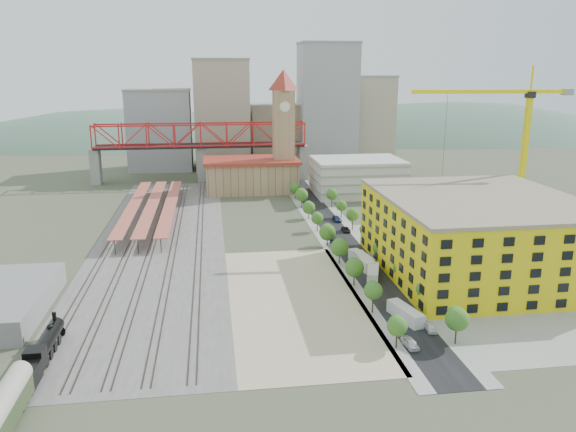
{
  "coord_description": "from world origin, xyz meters",
  "views": [
    {
      "loc": [
        -20.83,
        -141.75,
        47.79
      ],
      "look_at": [
        -1.06,
        1.46,
        10.0
      ],
      "focal_mm": 35.0,
      "sensor_mm": 36.0,
      "label": 1
    }
  ],
  "objects": [
    {
      "name": "site_trailer_b",
      "position": [
        16.0,
        -21.37,
        1.3
      ],
      "size": [
        5.31,
        9.82,
        2.6
      ],
      "primitive_type": "cube",
      "rotation": [
        0.0,
        0.0,
        -0.31
      ],
      "color": "silver",
      "rests_on": "ground"
    },
    {
      "name": "site_trailer_a",
      "position": [
        16.0,
        -44.08,
        1.33
      ],
      "size": [
        4.96,
        10.03,
        2.66
      ],
      "primitive_type": "cube",
      "rotation": [
        0.0,
        0.0,
        0.26
      ],
      "color": "silver",
      "rests_on": "ground"
    },
    {
      "name": "construction_pad",
      "position": [
        45.0,
        -20.0,
        0.03
      ],
      "size": [
        50.0,
        90.0,
        0.06
      ],
      "primitive_type": "cube",
      "color": "gray",
      "rests_on": "ground"
    },
    {
      "name": "ground",
      "position": [
        0.0,
        0.0,
        0.0
      ],
      "size": [
        400.0,
        400.0,
        0.0
      ],
      "primitive_type": "plane",
      "color": "#474C38",
      "rests_on": "ground"
    },
    {
      "name": "car_5",
      "position": [
        19.0,
        -8.31,
        0.75
      ],
      "size": [
        2.29,
        4.76,
        1.51
      ],
      "primitive_type": "imported",
      "rotation": [
        0.0,
        0.0,
        -0.16
      ],
      "color": "gray",
      "rests_on": "ground"
    },
    {
      "name": "site_trailer_c",
      "position": [
        16.0,
        -13.2,
        1.41
      ],
      "size": [
        3.34,
        10.46,
        2.82
      ],
      "primitive_type": "cube",
      "rotation": [
        0.0,
        0.0,
        0.06
      ],
      "color": "silver",
      "rests_on": "ground"
    },
    {
      "name": "car_6",
      "position": [
        19.0,
        18.05,
        0.66
      ],
      "size": [
        2.28,
        4.79,
        1.32
      ],
      "primitive_type": "imported",
      "rotation": [
        0.0,
        0.0,
        -0.02
      ],
      "color": "black",
      "rests_on": "ground"
    },
    {
      "name": "skyline",
      "position": [
        7.47,
        142.31,
        22.81
      ],
      "size": [
        133.0,
        46.0,
        60.0
      ],
      "color": "#9EA0A3",
      "rests_on": "ground"
    },
    {
      "name": "truss_bridge",
      "position": [
        -25.0,
        105.0,
        18.86
      ],
      "size": [
        94.0,
        9.6,
        25.6
      ],
      "color": "gray",
      "rests_on": "ground"
    },
    {
      "name": "locomotive",
      "position": [
        -50.0,
        -52.02,
        2.15
      ],
      "size": [
        2.98,
        23.0,
        5.75
      ],
      "color": "black",
      "rests_on": "ground"
    },
    {
      "name": "car_3",
      "position": [
        13.0,
        5.87,
        0.78
      ],
      "size": [
        2.49,
        5.5,
        1.56
      ],
      "primitive_type": "imported",
      "rotation": [
        0.0,
        0.0,
        0.06
      ],
      "color": "navy",
      "rests_on": "ground"
    },
    {
      "name": "dirt_lot",
      "position": [
        -4.0,
        -31.5,
        0.03
      ],
      "size": [
        28.0,
        67.0,
        0.06
      ],
      "primitive_type": "cube",
      "color": "tan",
      "rests_on": "ground"
    },
    {
      "name": "station_hall",
      "position": [
        -5.0,
        82.0,
        6.67
      ],
      "size": [
        38.0,
        24.0,
        13.1
      ],
      "color": "tan",
      "rests_on": "ground"
    },
    {
      "name": "car_7",
      "position": [
        19.0,
        30.45,
        0.77
      ],
      "size": [
        2.49,
        5.41,
        1.53
      ],
      "primitive_type": "imported",
      "rotation": [
        0.0,
        0.0,
        0.07
      ],
      "color": "navy",
      "rests_on": "ground"
    },
    {
      "name": "car_2",
      "position": [
        13.0,
        2.53,
        0.79
      ],
      "size": [
        2.82,
        5.8,
        1.59
      ],
      "primitive_type": "imported",
      "rotation": [
        0.0,
        0.0,
        -0.03
      ],
      "color": "black",
      "rests_on": "ground"
    },
    {
      "name": "tower_crane",
      "position": [
        65.53,
        8.53,
        30.22
      ],
      "size": [
        45.86,
        4.87,
        48.97
      ],
      "color": "yellow",
      "rests_on": "ground"
    },
    {
      "name": "car_1",
      "position": [
        13.0,
        -14.45,
        0.75
      ],
      "size": [
        1.77,
        4.61,
        1.5
      ],
      "primitive_type": "imported",
      "rotation": [
        0.0,
        0.0,
        0.04
      ],
      "color": "#939297",
      "rests_on": "ground"
    },
    {
      "name": "platform_canopies",
      "position": [
        -41.0,
        45.0,
        3.99
      ],
      "size": [
        16.0,
        80.0,
        4.12
      ],
      "color": "#C35E4B",
      "rests_on": "ground"
    },
    {
      "name": "construction_building",
      "position": [
        42.0,
        -20.0,
        9.41
      ],
      "size": [
        44.6,
        50.6,
        18.8
      ],
      "color": "yellow",
      "rests_on": "ground"
    },
    {
      "name": "ballast_strip",
      "position": [
        -36.0,
        17.5,
        0.03
      ],
      "size": [
        36.0,
        165.0,
        0.06
      ],
      "primitive_type": "cube",
      "color": "#605E59",
      "rests_on": "ground"
    },
    {
      "name": "distant_hills",
      "position": [
        45.28,
        260.0,
        -79.54
      ],
      "size": [
        647.0,
        264.0,
        227.0
      ],
      "color": "#4C6B59",
      "rests_on": "ground"
    },
    {
      "name": "rail_tracks",
      "position": [
        -37.8,
        17.5,
        0.15
      ],
      "size": [
        26.56,
        160.0,
        0.18
      ],
      "color": "#382B23",
      "rests_on": "ground"
    },
    {
      "name": "street_trees",
      "position": [
        16.0,
        5.0,
        0.0
      ],
      "size": [
        15.4,
        124.4,
        8.0
      ],
      "color": "#3A7021",
      "rests_on": "ground"
    },
    {
      "name": "street_asphalt",
      "position": [
        16.0,
        15.0,
        0.03
      ],
      "size": [
        12.0,
        170.0,
        0.06
      ],
      "primitive_type": "cube",
      "color": "black",
      "rests_on": "ground"
    },
    {
      "name": "car_4",
      "position": [
        19.0,
        -49.41,
        0.73
      ],
      "size": [
        1.95,
        4.37,
        1.46
      ],
      "primitive_type": "imported",
      "rotation": [
        0.0,
        0.0,
        -0.05
      ],
      "color": "white",
      "rests_on": "ground"
    },
    {
      "name": "car_0",
      "position": [
        13.0,
        -55.1,
        0.81
      ],
      "size": [
        2.43,
        4.91,
        1.61
      ],
      "primitive_type": "imported",
      "rotation": [
        0.0,
        0.0,
        0.11
      ],
      "color": "silver",
      "rests_on": "ground"
    },
    {
      "name": "clock_tower",
      "position": [
        8.0,
        79.99,
        28.7
      ],
      "size": [
        12.0,
        12.0,
        52.0
      ],
      "color": "tan",
      "rests_on": "ground"
    },
    {
      "name": "sidewalk_east",
      "position": [
        21.5,
        15.0,
        0.02
      ],
      "size": [
        3.0,
        170.0,
        0.04
      ],
      "primitive_type": "cube",
      "color": "gray",
      "rests_on": "ground"
    },
    {
      "name": "site_trailer_d",
      "position": [
        16.0,
        -10.67,
        1.32
      ],
      "size": [
        4.6,
        9.97,
        2.64
      ],
      "primitive_type": "cube",
      "rotation": [
        0.0,
        0.0,
        0.22
      ],
      "color": "silver",
      "rests_on": "ground"
    },
    {
      "name": "parking_garage",
      "position": [
        36.0,
        70.0,
        7.0
      ],
      "size": [
        34.0,
        26.0,
        14.0
      ],
      "primitive_type": "cube",
      "color": "silver",
      "rests_on": "ground"
    },
    {
      "name": "sidewalk_west",
      "position": [
        10.5,
        15.0,
        0.02
      ],
      "size": [
        3.0,
        170.0,
        0.04
      ],
      "primitive_type": "cube",
      "color": "gray",
      "rests_on": "ground"
    }
  ]
}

